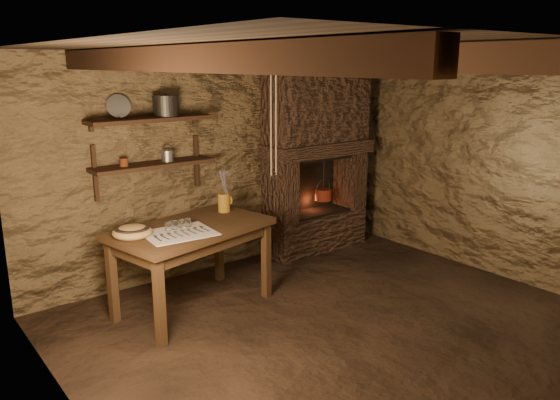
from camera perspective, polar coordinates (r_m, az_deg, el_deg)
floor at (r=5.01m, az=6.40°, el=-13.11°), size 4.50×4.50×0.00m
back_wall at (r=6.14m, az=-6.44°, el=3.85°), size 4.50×0.04×2.40m
left_wall at (r=3.46m, az=-20.94°, el=-5.16°), size 0.04×4.00×2.40m
right_wall at (r=6.35m, az=21.45°, el=3.30°), size 0.04×4.00×2.40m
ceiling at (r=4.46m, az=7.27°, el=15.49°), size 4.50×4.00×0.04m
beam_far_left at (r=3.56m, az=-10.67°, el=14.28°), size 0.14×3.95×0.16m
beam_mid_left at (r=4.12m, az=2.15°, el=14.46°), size 0.14×3.95×0.16m
beam_mid_right at (r=4.82m, az=11.56°, el=14.14°), size 0.14×3.95×0.16m
beam_far_right at (r=5.62m, az=18.43°, el=13.68°), size 0.14×3.95×0.16m
shelf_lower at (r=5.59m, az=-13.04°, el=3.60°), size 1.25×0.30×0.04m
shelf_upper at (r=5.53m, az=-13.30°, el=8.19°), size 1.25×0.30×0.04m
hearth at (r=6.69m, az=3.79°, el=4.99°), size 1.43×0.51×2.30m
work_table at (r=5.23m, az=-9.08°, el=-6.66°), size 1.58×1.10×0.83m
linen_cloth at (r=4.89m, az=-10.50°, el=-3.43°), size 0.63×0.52×0.01m
pewter_cutlery_row at (r=4.87m, az=-10.40°, el=-3.38°), size 0.51×0.23×0.01m
drinking_glasses at (r=4.98m, az=-10.94°, el=-2.61°), size 0.19×0.06×0.08m
stoneware_jug at (r=5.50m, az=-5.88°, el=0.66°), size 0.15×0.15×0.43m
wooden_bowl at (r=4.88m, az=-15.17°, el=-3.27°), size 0.41×0.41×0.12m
iron_stockpot at (r=5.58m, az=-11.87°, el=9.50°), size 0.32×0.32×0.19m
tin_pan at (r=5.49m, az=-16.55°, el=9.37°), size 0.24×0.14×0.23m
small_kettle at (r=5.64m, az=-11.69°, el=4.55°), size 0.18×0.14×0.17m
rusty_tin at (r=5.46m, az=-16.00°, el=3.81°), size 0.08×0.08×0.08m
red_pot at (r=6.81m, az=4.55°, el=0.65°), size 0.27×0.27×0.54m
hanging_ropes at (r=5.31m, az=-0.69°, el=8.88°), size 0.08×0.08×1.20m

